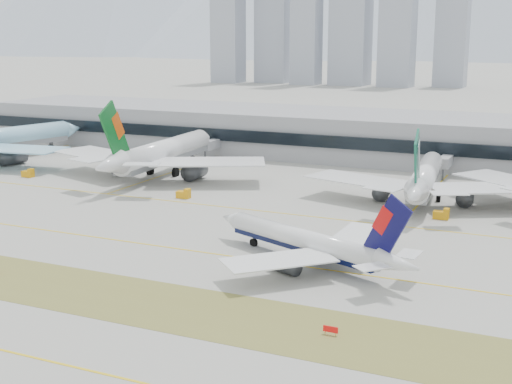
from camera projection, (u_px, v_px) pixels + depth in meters
The scene contains 10 objects.
ground at pixel (184, 241), 146.32m from camera, with size 3000.00×3000.00×0.00m, color #99978F.
taxiing_airliner at pixel (310, 243), 131.44m from camera, with size 46.49×39.35×16.44m.
widebody_eva at pixel (160, 154), 211.98m from camera, with size 70.57×69.12×25.19m.
widebody_cathay at pixel (424, 179), 180.04m from camera, with size 60.47×59.50×21.67m.
terminal at pixel (350, 135), 246.76m from camera, with size 280.00×43.10×15.00m.
hold_sign_right at pixel (331, 329), 100.62m from camera, with size 2.20×0.15×1.35m.
gse_c at pixel (442, 215), 163.79m from camera, with size 3.55×2.00×2.60m.
gse_a at pixel (28, 174), 211.71m from camera, with size 3.55×2.00×2.60m.
gse_b at pixel (184, 194), 184.57m from camera, with size 3.55×2.00×2.60m.
city_skyline at pixel (348, 24), 581.57m from camera, with size 342.00×49.80×140.00m.
Camera 1 is at (71.56, -121.94, 41.72)m, focal length 50.00 mm.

